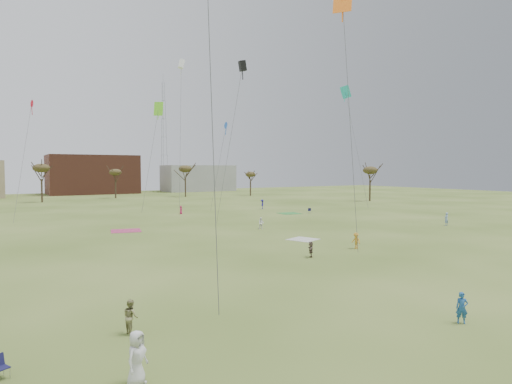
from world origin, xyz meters
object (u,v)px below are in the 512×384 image
flyer_near_left (137,358)px  camp_chair_right (309,212)px  camp_chair_left (0,372)px  flyer_near_right (462,308)px  radio_tower (164,136)px

flyer_near_left → camp_chair_right: 61.64m
flyer_near_left → camp_chair_left: 5.17m
flyer_near_right → radio_tower: size_ratio=0.04×
radio_tower → flyer_near_right: bearing=-103.1°
flyer_near_left → camp_chair_left: (-4.15, 3.00, -0.72)m
flyer_near_right → camp_chair_right: size_ratio=1.79×
flyer_near_left → flyer_near_right: (15.55, -2.14, -0.20)m
radio_tower → flyer_near_left: bearing=-109.4°
flyer_near_left → flyer_near_right: flyer_near_left is taller
radio_tower → camp_chair_right: bearing=-92.8°
camp_chair_left → camp_chair_right: bearing=14.9°
flyer_near_left → radio_tower: radio_tower is taller
flyer_near_right → camp_chair_left: bearing=-147.8°
flyer_near_left → radio_tower: 142.11m
flyer_near_left → radio_tower: size_ratio=0.05×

